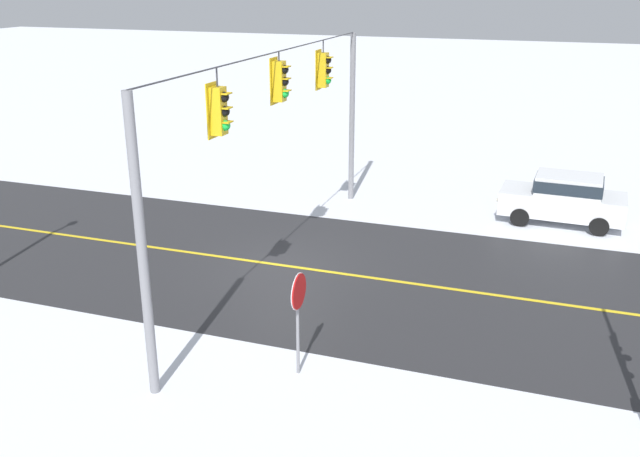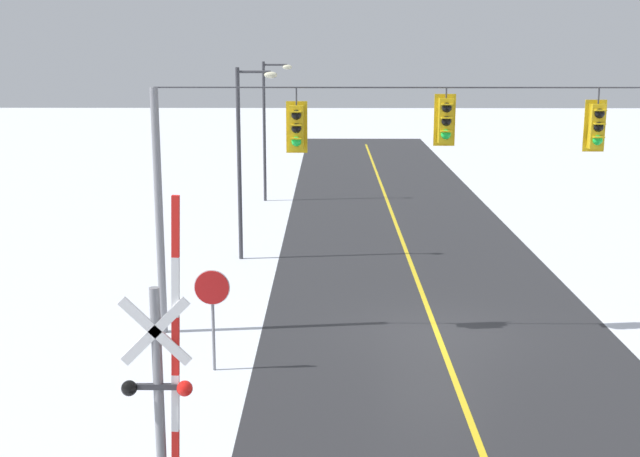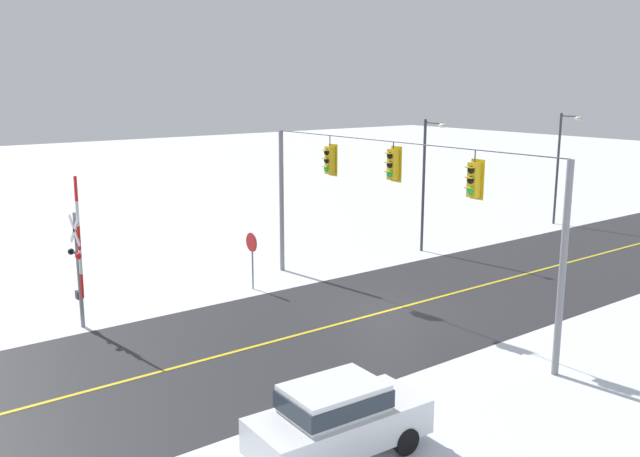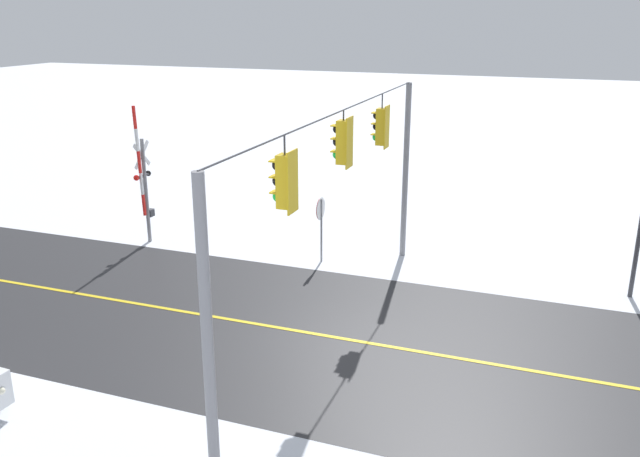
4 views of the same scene
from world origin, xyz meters
TOP-DOWN VIEW (x-y plane):
  - ground_plane at (0.00, 0.00)m, footprint 160.00×160.00m
  - road_asphalt at (0.00, 6.00)m, footprint 9.00×80.00m
  - lane_centre_line at (0.00, 6.00)m, footprint 0.14×72.00m
  - signal_span at (0.03, -0.01)m, footprint 14.20×0.47m
  - stop_sign at (-5.36, -2.57)m, footprint 0.80×0.09m
  - railroad_crossing at (-5.08, -9.56)m, footprint 0.98×0.31m

SIDE VIEW (x-z plane):
  - ground_plane at x=0.00m, z-range 0.00..0.00m
  - road_asphalt at x=0.00m, z-range 0.00..0.01m
  - lane_centre_line at x=0.00m, z-range 0.01..0.01m
  - stop_sign at x=-5.36m, z-range 0.54..2.89m
  - railroad_crossing at x=-5.08m, z-range -0.27..4.99m
  - signal_span at x=0.03m, z-range 1.14..7.36m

